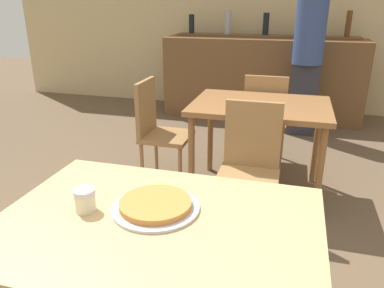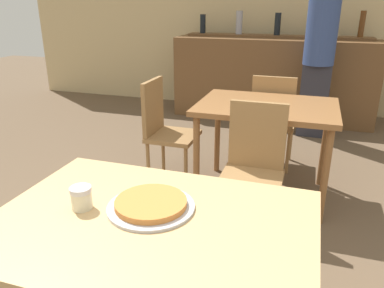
# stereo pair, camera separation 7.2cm
# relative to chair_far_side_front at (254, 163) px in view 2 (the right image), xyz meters

# --- Properties ---
(wall_back) EXTENTS (8.00, 0.05, 2.80)m
(wall_back) POSITION_rel_chair_far_side_front_xyz_m (-0.20, 3.29, 0.89)
(wall_back) COLOR #D1B784
(wall_back) RESTS_ON ground_plane
(dining_table_near) EXTENTS (1.20, 0.86, 0.76)m
(dining_table_near) POSITION_rel_chair_far_side_front_xyz_m (-0.20, -1.20, 0.17)
(dining_table_near) COLOR tan
(dining_table_near) RESTS_ON ground_plane
(dining_table_far) EXTENTS (1.06, 0.77, 0.77)m
(dining_table_far) POSITION_rel_chair_far_side_front_xyz_m (-0.00, 0.55, 0.17)
(dining_table_far) COLOR brown
(dining_table_far) RESTS_ON ground_plane
(bar_counter) EXTENTS (2.60, 0.56, 1.06)m
(bar_counter) POSITION_rel_chair_far_side_front_xyz_m (-0.20, 2.79, 0.02)
(bar_counter) COLOR brown
(bar_counter) RESTS_ON ground_plane
(bar_back_shelf) EXTENTS (2.39, 0.24, 0.34)m
(bar_back_shelf) POSITION_rel_chair_far_side_front_xyz_m (-0.23, 2.93, 0.62)
(bar_back_shelf) COLOR brown
(bar_back_shelf) RESTS_ON bar_counter
(chair_far_side_front) EXTENTS (0.40, 0.40, 0.90)m
(chair_far_side_front) POSITION_rel_chair_far_side_front_xyz_m (0.00, 0.00, 0.00)
(chair_far_side_front) COLOR olive
(chair_far_side_front) RESTS_ON ground_plane
(chair_far_side_back) EXTENTS (0.40, 0.40, 0.90)m
(chair_far_side_back) POSITION_rel_chair_far_side_front_xyz_m (-0.00, 1.10, 0.00)
(chair_far_side_back) COLOR olive
(chair_far_side_back) RESTS_ON ground_plane
(chair_far_side_left) EXTENTS (0.40, 0.40, 0.90)m
(chair_far_side_left) POSITION_rel_chair_far_side_front_xyz_m (-0.86, 0.55, 0.00)
(chair_far_side_left) COLOR olive
(chair_far_side_left) RESTS_ON ground_plane
(pizza_tray) EXTENTS (0.34, 0.34, 0.04)m
(pizza_tray) POSITION_rel_chair_far_side_front_xyz_m (-0.24, -1.12, 0.26)
(pizza_tray) COLOR #B7B7BC
(pizza_tray) RESTS_ON dining_table_near
(cheese_shaker) EXTENTS (0.08, 0.08, 0.09)m
(cheese_shaker) POSITION_rel_chair_far_side_front_xyz_m (-0.49, -1.20, 0.29)
(cheese_shaker) COLOR beige
(cheese_shaker) RESTS_ON dining_table_near
(person_standing) EXTENTS (0.34, 0.34, 1.76)m
(person_standing) POSITION_rel_chair_far_side_front_xyz_m (0.35, 2.21, 0.45)
(person_standing) COLOR #2D2D38
(person_standing) RESTS_ON ground_plane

